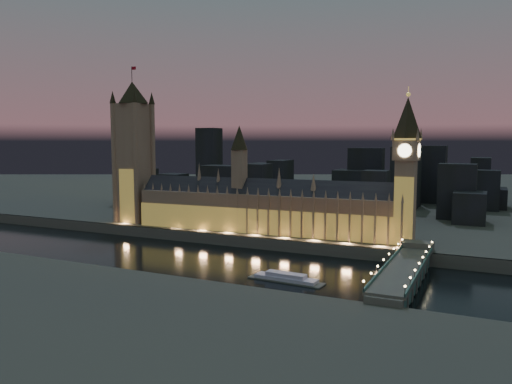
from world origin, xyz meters
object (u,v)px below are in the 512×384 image
at_px(palace_of_westminster, 263,207).
at_px(river_boat, 286,278).
at_px(victoria_tower, 134,145).
at_px(elizabeth_tower, 406,158).
at_px(westminster_bridge, 405,273).

xyz_separation_m(palace_of_westminster, river_boat, (53.76, -87.07, -24.81)).
distance_m(palace_of_westminster, victoria_tower, 125.29).
relative_size(elizabeth_tower, river_boat, 2.37).
bearing_deg(river_boat, palace_of_westminster, 121.69).
bearing_deg(river_boat, westminster_bridge, 20.62).
distance_m(victoria_tower, westminster_bridge, 246.83).
bearing_deg(westminster_bridge, elizabeth_tower, 99.53).
height_order(palace_of_westminster, victoria_tower, victoria_tower).
relative_size(palace_of_westminster, elizabeth_tower, 2.01).
bearing_deg(palace_of_westminster, westminster_bridge, -30.23).
relative_size(victoria_tower, westminster_bridge, 1.12).
xyz_separation_m(elizabeth_tower, westminster_bridge, (10.97, -65.37, -57.96)).
height_order(palace_of_westminster, river_boat, palace_of_westminster).
height_order(victoria_tower, river_boat, victoria_tower).
xyz_separation_m(victoria_tower, river_boat, (170.84, -87.25, -69.41)).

